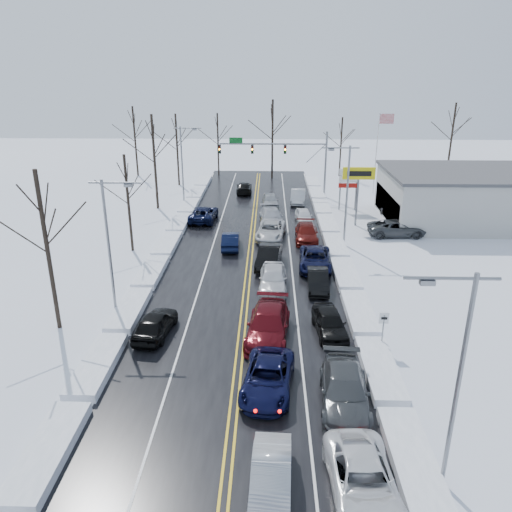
{
  "coord_description": "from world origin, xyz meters",
  "views": [
    {
      "loc": [
        1.59,
        -33.34,
        15.4
      ],
      "look_at": [
        0.69,
        0.35,
        2.5
      ],
      "focal_mm": 35.0,
      "sensor_mm": 36.0,
      "label": 1
    }
  ],
  "objects_px": {
    "tires_plus_sign": "(359,177)",
    "traffic_signal_mast": "(285,152)",
    "oncoming_car_0": "(231,248)",
    "dealership_building": "(484,196)",
    "flagpole": "(378,147)"
  },
  "relations": [
    {
      "from": "tires_plus_sign",
      "to": "traffic_signal_mast",
      "type": "bearing_deg",
      "value": 120.46
    },
    {
      "from": "tires_plus_sign",
      "to": "oncoming_car_0",
      "type": "bearing_deg",
      "value": -149.99
    },
    {
      "from": "dealership_building",
      "to": "oncoming_car_0",
      "type": "relative_size",
      "value": 4.73
    },
    {
      "from": "traffic_signal_mast",
      "to": "oncoming_car_0",
      "type": "xyz_separation_m",
      "value": [
        -5.26,
        -19.11,
        -5.48
      ]
    },
    {
      "from": "traffic_signal_mast",
      "to": "flagpole",
      "type": "bearing_deg",
      "value": 9.73
    },
    {
      "from": "traffic_signal_mast",
      "to": "oncoming_car_0",
      "type": "relative_size",
      "value": 3.08
    },
    {
      "from": "traffic_signal_mast",
      "to": "tires_plus_sign",
      "type": "relative_size",
      "value": 2.21
    },
    {
      "from": "tires_plus_sign",
      "to": "flagpole",
      "type": "bearing_deg",
      "value": 71.56
    },
    {
      "from": "tires_plus_sign",
      "to": "flagpole",
      "type": "height_order",
      "value": "flagpole"
    },
    {
      "from": "tires_plus_sign",
      "to": "dealership_building",
      "type": "distance_m",
      "value": 13.82
    },
    {
      "from": "dealership_building",
      "to": "oncoming_car_0",
      "type": "bearing_deg",
      "value": -160.52
    },
    {
      "from": "traffic_signal_mast",
      "to": "flagpole",
      "type": "distance_m",
      "value": 11.9
    },
    {
      "from": "flagpole",
      "to": "oncoming_car_0",
      "type": "distance_m",
      "value": 27.75
    },
    {
      "from": "traffic_signal_mast",
      "to": "dealership_building",
      "type": "height_order",
      "value": "traffic_signal_mast"
    },
    {
      "from": "tires_plus_sign",
      "to": "flagpole",
      "type": "xyz_separation_m",
      "value": [
        4.67,
        14.01,
        0.93
      ]
    }
  ]
}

